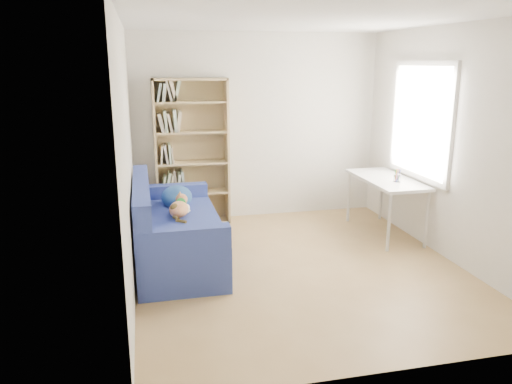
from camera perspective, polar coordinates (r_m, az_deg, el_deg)
ground at (r=5.60m, az=4.80°, el=-8.50°), size 4.00×4.00×0.00m
room_shell at (r=5.24m, az=6.11°, el=8.43°), size 3.54×4.04×2.62m
sofa at (r=5.68m, az=-9.45°, el=-4.47°), size 0.92×1.91×0.94m
bookshelf at (r=6.88m, az=-7.32°, el=3.80°), size 1.00×0.31×1.99m
desk at (r=6.64m, az=14.67°, el=0.97°), size 0.59×1.30×0.75m
pen_cup at (r=6.44m, az=15.83°, el=1.66°), size 0.09×0.09×0.16m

